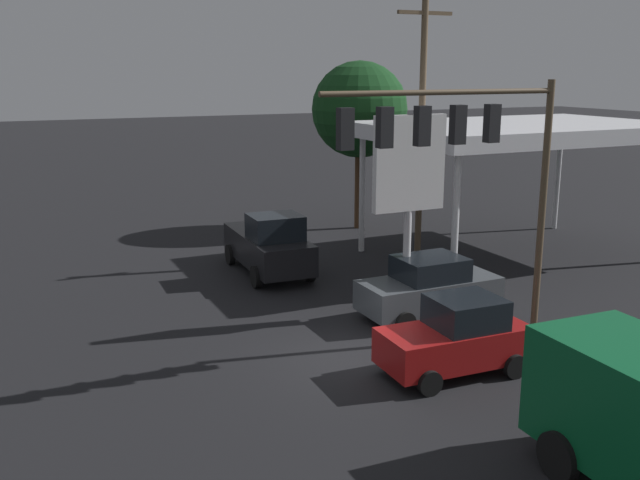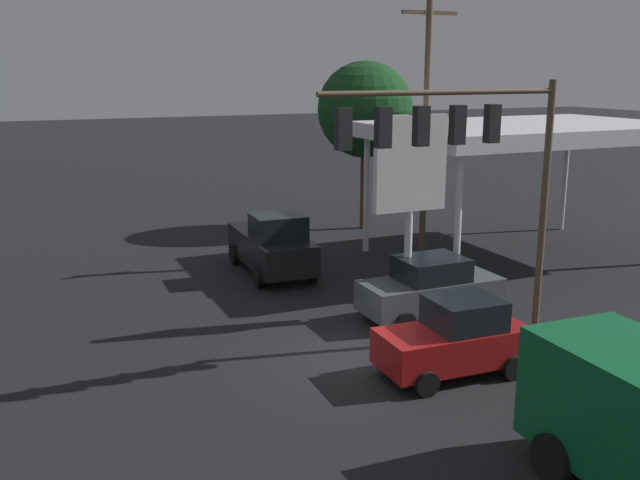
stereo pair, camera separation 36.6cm
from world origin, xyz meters
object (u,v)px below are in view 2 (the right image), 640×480
Objects in this scene: traffic_signal_assembly at (459,147)px; sedan_far at (430,288)px; street_tree at (365,110)px; pickup_parked at (272,245)px; hatchback_crossing at (455,338)px; price_sign at (410,173)px; utility_pole at (426,125)px.

traffic_signal_assembly is 5.30m from sedan_far.
pickup_parked is at bearing 40.15° from street_tree.
hatchback_crossing is (-1.10, 10.43, -0.16)m from pickup_parked.
pickup_parked is at bearing -70.54° from price_sign.
price_sign is 1.41× the size of sedan_far.
hatchback_crossing is at bearing 60.05° from traffic_signal_assembly.
pickup_parked is 1.19× the size of sedan_far.
pickup_parked is 10.49m from hatchback_crossing.
price_sign is 1.62× the size of hatchback_crossing.
traffic_signal_assembly is 1.17× the size of price_sign.
pickup_parked is (2.19, -6.19, -3.39)m from price_sign.
utility_pole is 7.74m from pickup_parked.
utility_pole is 8.64m from sedan_far.
street_tree is (-0.31, -5.87, 0.26)m from utility_pole.
traffic_signal_assembly is 0.71× the size of utility_pole.
utility_pole is at bearing 90.70° from pickup_parked.
sedan_far is 0.56× the size of street_tree.
traffic_signal_assembly is at bearing 69.64° from sedan_far.
sedan_far is at bearing 145.25° from price_sign.
sedan_far is (3.66, 6.44, -4.45)m from utility_pole.
traffic_signal_assembly is 10.26m from pickup_parked.
utility_pole is 1.94× the size of pickup_parked.
street_tree is (-4.57, -11.89, 1.16)m from price_sign.
street_tree is at bearing -108.23° from traffic_signal_assembly.
pickup_parked is (1.90, -9.04, -4.47)m from traffic_signal_assembly.
street_tree is (-3.98, -12.30, 4.71)m from sedan_far.
pickup_parked reaches higher than sedan_far.
traffic_signal_assembly is 3.06m from price_sign.
utility_pole reaches higher than sedan_far.
price_sign is at bearing -95.69° from traffic_signal_assembly.
street_tree is at bearing -107.71° from hatchback_crossing.
pickup_parked is 1.37× the size of hatchback_crossing.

